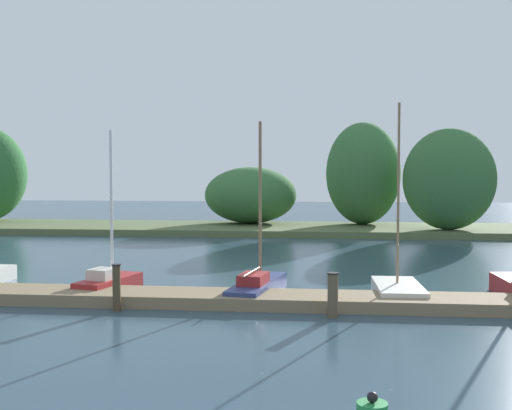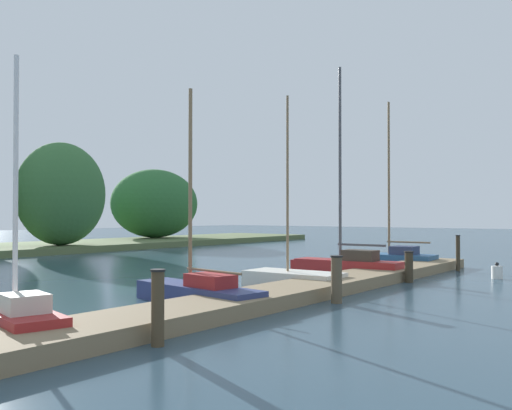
{
  "view_description": "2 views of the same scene",
  "coord_description": "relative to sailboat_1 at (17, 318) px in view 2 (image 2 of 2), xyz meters",
  "views": [
    {
      "loc": [
        0.28,
        -5.72,
        3.81
      ],
      "look_at": [
        -1.85,
        13.71,
        2.83
      ],
      "focal_mm": 44.39,
      "sensor_mm": 36.0,
      "label": 1
    },
    {
      "loc": [
        -12.1,
        3.97,
        2.24
      ],
      "look_at": [
        0.56,
        13.55,
        2.5
      ],
      "focal_mm": 39.65,
      "sensor_mm": 36.0,
      "label": 2
    }
  ],
  "objects": [
    {
      "name": "mooring_piling_2",
      "position": [
        7.02,
        -2.69,
        0.24
      ],
      "size": [
        0.32,
        0.32,
        1.2
      ],
      "color": "brown",
      "rests_on": "ground"
    },
    {
      "name": "mooring_piling_3",
      "position": [
        12.27,
        -2.47,
        0.16
      ],
      "size": [
        0.31,
        0.31,
        1.03
      ],
      "color": "#3D3323",
      "rests_on": "ground"
    },
    {
      "name": "sailboat_1",
      "position": [
        0.0,
        0.0,
        0.0
      ],
      "size": [
        1.53,
        3.0,
        5.18
      ],
      "rotation": [
        0.0,
        0.0,
        1.34
      ],
      "color": "maroon",
      "rests_on": "ground"
    },
    {
      "name": "sailboat_5",
      "position": [
        17.26,
        0.27,
        0.03
      ],
      "size": [
        1.56,
        3.62,
        7.09
      ],
      "rotation": [
        0.0,
        0.0,
        1.62
      ],
      "color": "#285684",
      "rests_on": "ground"
    },
    {
      "name": "dock_pier",
      "position": [
        6.53,
        -1.38,
        -0.19
      ],
      "size": [
        24.42,
        1.8,
        0.35
      ],
      "color": "#847051",
      "rests_on": "ground"
    },
    {
      "name": "mooring_piling_4",
      "position": [
        17.08,
        -2.55,
        0.35
      ],
      "size": [
        0.19,
        0.19,
        1.42
      ],
      "color": "#3D3323",
      "rests_on": "ground"
    },
    {
      "name": "sailboat_3",
      "position": [
        9.01,
        0.05,
        -0.08
      ],
      "size": [
        1.42,
        3.3,
        5.94
      ],
      "rotation": [
        0.0,
        0.0,
        1.6
      ],
      "color": "silver",
      "rests_on": "ground"
    },
    {
      "name": "channel_buoy_1",
      "position": [
        15.11,
        -4.5,
        -0.13
      ],
      "size": [
        0.37,
        0.37,
        0.57
      ],
      "color": "white",
      "rests_on": "ground"
    },
    {
      "name": "sailboat_4",
      "position": [
        12.73,
        0.14,
        0.09
      ],
      "size": [
        1.13,
        4.25,
        7.64
      ],
      "rotation": [
        0.0,
        0.0,
        1.61
      ],
      "color": "maroon",
      "rests_on": "ground"
    },
    {
      "name": "mooring_piling_1",
      "position": [
        1.08,
        -2.54,
        0.3
      ],
      "size": [
        0.26,
        0.26,
        1.31
      ],
      "color": "#4C3D28",
      "rests_on": "ground"
    },
    {
      "name": "sailboat_2",
      "position": [
        4.75,
        0.07,
        -0.02
      ],
      "size": [
        1.58,
        4.37,
        5.42
      ],
      "rotation": [
        0.0,
        0.0,
        1.42
      ],
      "color": "navy",
      "rests_on": "ground"
    }
  ]
}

